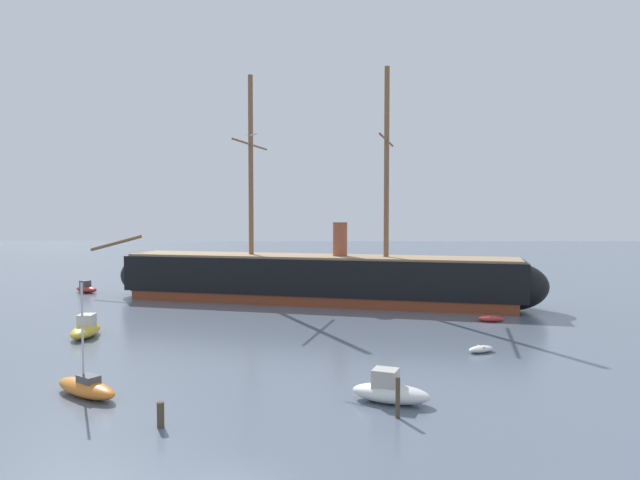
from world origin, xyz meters
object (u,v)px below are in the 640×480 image
at_px(mooring_piling_left_pair, 398,397).
at_px(seagull_in_flight, 252,135).
at_px(motorboat_foreground_right, 390,391).
at_px(motorboat_far_left, 86,288).
at_px(motorboat_mid_left, 86,329).
at_px(tall_ship, 317,278).
at_px(dinghy_mid_right, 481,349).
at_px(sailboat_foreground_left, 86,387).
at_px(dinghy_alongside_stern, 490,319).
at_px(mooring_piling_nearest, 161,415).

xyz_separation_m(mooring_piling_left_pair, seagull_in_flight, (-10.15, 19.96, 16.98)).
relative_size(motorboat_foreground_right, mooring_piling_left_pair, 2.25).
bearing_deg(seagull_in_flight, motorboat_far_left, 132.52).
bearing_deg(motorboat_mid_left, tall_ship, 42.83).
bearing_deg(seagull_in_flight, dinghy_mid_right, -16.21).
height_order(tall_ship, sailboat_foreground_left, tall_ship).
distance_m(sailboat_foreground_left, seagull_in_flight, 25.30).
xyz_separation_m(dinghy_alongside_stern, motorboat_far_left, (-50.36, 21.74, 0.27)).
distance_m(sailboat_foreground_left, motorboat_mid_left, 17.92).
bearing_deg(mooring_piling_left_pair, motorboat_foreground_right, 92.33).
bearing_deg(motorboat_far_left, tall_ship, -15.84).
relative_size(mooring_piling_nearest, mooring_piling_left_pair, 0.59).
bearing_deg(motorboat_mid_left, dinghy_mid_right, -9.87).
height_order(dinghy_alongside_stern, seagull_in_flight, seagull_in_flight).
xyz_separation_m(sailboat_foreground_left, motorboat_far_left, (-18.23, 45.24, 0.01)).
xyz_separation_m(motorboat_mid_left, mooring_piling_nearest, (12.65, -21.65, -0.05)).
bearing_deg(mooring_piling_nearest, motorboat_mid_left, 120.30).
relative_size(motorboat_foreground_right, dinghy_alongside_stern, 1.80).
height_order(motorboat_foreground_right, mooring_piling_nearest, motorboat_foreground_right).
bearing_deg(motorboat_foreground_right, dinghy_alongside_stern, 61.07).
bearing_deg(dinghy_alongside_stern, mooring_piling_left_pair, -116.47).
bearing_deg(motorboat_foreground_right, seagull_in_flight, 119.92).
relative_size(dinghy_mid_right, motorboat_far_left, 0.59).
bearing_deg(seagull_in_flight, mooring_piling_nearest, -96.70).
height_order(motorboat_mid_left, mooring_piling_nearest, motorboat_mid_left).
height_order(tall_ship, motorboat_far_left, tall_ship).
height_order(sailboat_foreground_left, motorboat_far_left, sailboat_foreground_left).
relative_size(tall_ship, dinghy_alongside_stern, 20.72).
height_order(motorboat_foreground_right, motorboat_mid_left, motorboat_mid_left).
distance_m(motorboat_mid_left, mooring_piling_left_pair, 32.48).
bearing_deg(dinghy_mid_right, mooring_piling_left_pair, -121.42).
distance_m(motorboat_mid_left, dinghy_alongside_stern, 39.48).
height_order(motorboat_foreground_right, mooring_piling_left_pair, mooring_piling_left_pair).
distance_m(motorboat_foreground_right, motorboat_mid_left, 30.88).
xyz_separation_m(motorboat_far_left, mooring_piling_left_pair, (36.78, -49.01, 0.54)).
relative_size(motorboat_far_left, mooring_piling_left_pair, 1.89).
height_order(motorboat_foreground_right, dinghy_mid_right, motorboat_foreground_right).
distance_m(motorboat_far_left, mooring_piling_nearest, 55.77).
xyz_separation_m(motorboat_foreground_right, mooring_piling_nearest, (-12.54, -3.78, -0.03)).
height_order(sailboat_foreground_left, motorboat_mid_left, sailboat_foreground_left).
bearing_deg(motorboat_far_left, dinghy_mid_right, -37.16).
bearing_deg(tall_ship, motorboat_foreground_right, -83.53).
xyz_separation_m(sailboat_foreground_left, dinghy_alongside_stern, (32.13, 23.50, -0.26)).
height_order(motorboat_mid_left, seagull_in_flight, seagull_in_flight).
xyz_separation_m(sailboat_foreground_left, motorboat_foreground_right, (18.45, -1.26, 0.11)).
xyz_separation_m(tall_ship, dinghy_alongside_stern, (17.91, -12.54, -2.75)).
bearing_deg(dinghy_alongside_stern, sailboat_foreground_left, -143.82).
xyz_separation_m(mooring_piling_nearest, seagull_in_flight, (2.49, 21.23, 17.45)).
height_order(dinghy_alongside_stern, mooring_piling_nearest, mooring_piling_nearest).
bearing_deg(motorboat_foreground_right, sailboat_foreground_left, 176.09).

